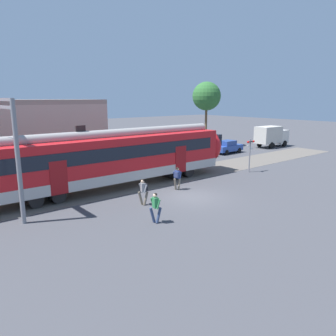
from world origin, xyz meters
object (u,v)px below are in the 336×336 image
pedestrian_green (155,206)px  pedestrian_navy (177,176)px  box_truck (271,135)px  pedestrian_grey (143,190)px  crossing_signal (250,150)px  parked_car_tan (198,151)px  parked_car_blue (228,147)px

pedestrian_green → pedestrian_navy: (5.10, 4.19, 0.03)m
box_truck → pedestrian_green: bearing=-156.9°
pedestrian_grey → box_truck: bearing=18.8°
pedestrian_navy → crossing_signal: bearing=2.2°
pedestrian_grey → parked_car_tan: pedestrian_grey is taller
box_truck → crossing_signal: size_ratio=1.77×
parked_car_blue → crossing_signal: 10.41m
pedestrian_green → crossing_signal: size_ratio=0.56×
pedestrian_green → parked_car_blue: (20.35, 12.61, -0.18)m
pedestrian_green → crossing_signal: 14.66m
pedestrian_grey → box_truck: (27.60, 9.42, 0.58)m
box_truck → parked_car_tan: bearing=178.9°
crossing_signal → pedestrian_green: bearing=-162.0°
box_truck → pedestrian_navy: bearing=-161.2°
pedestrian_navy → crossing_signal: 8.88m
pedestrian_grey → crossing_signal: size_ratio=0.56×
parked_car_tan → box_truck: bearing=-1.1°
pedestrian_grey → parked_car_tan: bearing=34.6°
parked_car_tan → crossing_signal: (-1.36, -8.03, 1.23)m
crossing_signal → box_truck: bearing=27.5°
pedestrian_navy → box_truck: bearing=18.8°
pedestrian_navy → box_truck: 25.08m
pedestrian_green → box_truck: size_ratio=0.31×
pedestrian_grey → box_truck: box_truck is taller
box_truck → crossing_signal: (-14.92, -7.76, 0.44)m
pedestrian_grey → parked_car_blue: size_ratio=0.41×
parked_car_tan → box_truck: size_ratio=0.76×
parked_car_tan → parked_car_blue: 5.08m
pedestrian_navy → parked_car_blue: 17.43m
pedestrian_navy → parked_car_tan: (10.17, 8.37, -0.21)m
parked_car_tan → crossing_signal: 8.23m
parked_car_blue → box_truck: (8.47, -0.33, 0.79)m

